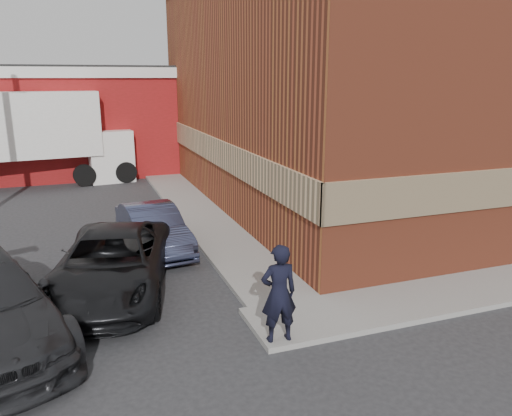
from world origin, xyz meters
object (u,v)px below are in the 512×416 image
object	(u,v)px
brick_building	(374,86)
sedan	(153,229)
warehouse	(24,120)
man	(279,293)
suv_a	(112,263)
box_truck	(41,132)

from	to	relation	value
brick_building	sedan	xyz separation A→B (m)	(-10.10, -4.23, -4.00)
warehouse	sedan	distance (m)	16.00
man	sedan	world-z (taller)	man
brick_building	suv_a	bearing A→B (deg)	-148.95
brick_building	man	size ratio (longest dim) A/B	9.40
suv_a	man	bearing A→B (deg)	-38.04
warehouse	suv_a	distance (m)	18.28
brick_building	box_truck	distance (m)	15.42
man	brick_building	bearing A→B (deg)	-126.72
suv_a	box_truck	world-z (taller)	box_truck
brick_building	man	xyz separation A→B (m)	(-8.70, -10.55, -3.59)
suv_a	sedan	bearing A→B (deg)	77.40
suv_a	box_truck	bearing A→B (deg)	112.85
warehouse	suv_a	bearing A→B (deg)	-80.43
man	suv_a	world-z (taller)	man
sedan	box_truck	world-z (taller)	box_truck
sedan	suv_a	size ratio (longest dim) A/B	0.77
man	suv_a	distance (m)	4.59
warehouse	suv_a	world-z (taller)	warehouse
brick_building	warehouse	bearing A→B (deg)	142.80
brick_building	box_truck	world-z (taller)	brick_building
box_truck	man	bearing A→B (deg)	-80.58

